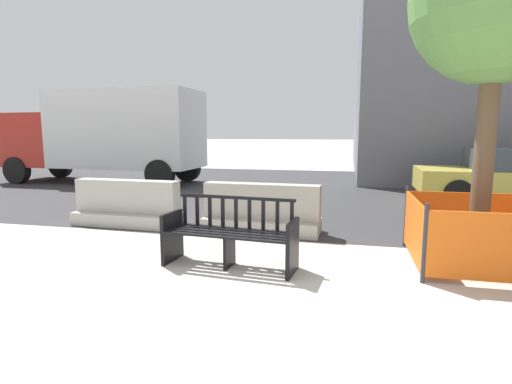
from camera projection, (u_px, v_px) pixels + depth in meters
ground_plane at (259, 318)px, 3.69m from camera, size 200.00×200.00×0.00m
street_asphalt at (322, 189)px, 12.08m from camera, size 120.00×12.00×0.01m
street_bench at (230, 236)px, 5.06m from camera, size 1.73×0.67×0.88m
jersey_barrier_centre at (261, 213)px, 6.84m from camera, size 2.02×0.75×0.84m
jersey_barrier_left at (128, 207)px, 7.38m from camera, size 2.02×0.76×0.84m
street_tree at (497, 1)px, 4.65m from camera, size 1.98×1.98×4.25m
construction_fence at (478, 231)px, 5.05m from camera, size 1.58×1.58×0.92m
car_taxi_near at (511, 176)px, 9.61m from camera, size 4.20×2.12×1.33m
delivery_truck at (107, 133)px, 13.49m from camera, size 6.85×2.46×3.05m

